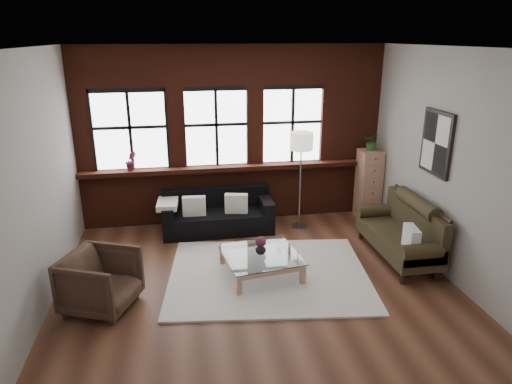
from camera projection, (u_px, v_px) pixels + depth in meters
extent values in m
plane|color=#522D1E|center=(256.00, 282.00, 6.51)|extent=(5.50, 5.50, 0.00)
plane|color=white|center=(256.00, 47.00, 5.47)|extent=(5.50, 5.50, 0.00)
plane|color=#A4A099|center=(233.00, 136.00, 8.32)|extent=(5.50, 0.00, 5.50)
plane|color=#A4A099|center=(310.00, 264.00, 3.66)|extent=(5.50, 0.00, 5.50)
plane|color=#A4A099|center=(34.00, 186.00, 5.54)|extent=(0.00, 5.00, 5.00)
plane|color=#A4A099|center=(448.00, 165.00, 6.44)|extent=(0.00, 5.00, 5.00)
cube|color=#562114|center=(234.00, 167.00, 8.36)|extent=(5.50, 0.30, 0.08)
cube|color=silver|center=(268.00, 274.00, 6.68)|extent=(3.14, 2.60, 0.03)
cube|color=white|center=(194.00, 206.00, 7.89)|extent=(0.41, 0.16, 0.34)
cube|color=white|center=(236.00, 203.00, 8.01)|extent=(0.42, 0.22, 0.34)
cube|color=white|center=(411.00, 238.00, 6.52)|extent=(0.20, 0.40, 0.34)
imported|color=#3E291F|center=(101.00, 281.00, 5.79)|extent=(1.09, 1.07, 0.76)
imported|color=#B2B2B2|center=(261.00, 249.00, 6.57)|extent=(0.16, 0.16, 0.16)
sphere|color=maroon|center=(261.00, 242.00, 6.54)|extent=(0.16, 0.16, 0.16)
cube|color=tan|center=(368.00, 184.00, 8.65)|extent=(0.41, 0.41, 1.32)
imported|color=#2D5923|center=(372.00, 142.00, 8.38)|extent=(0.38, 0.36, 0.33)
imported|color=maroon|center=(131.00, 161.00, 7.97)|extent=(0.22, 0.19, 0.35)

